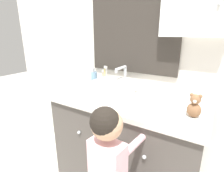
% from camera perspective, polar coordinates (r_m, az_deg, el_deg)
% --- Properties ---
extents(wall_back, '(3.20, 0.18, 2.50)m').
position_cam_1_polar(wall_back, '(1.46, 11.15, 17.08)').
color(wall_back, silver).
rests_on(wall_back, ground_plane).
extents(vanity_counter, '(1.12, 0.53, 0.80)m').
position_cam_1_polar(vanity_counter, '(1.48, 4.30, -18.83)').
color(vanity_counter, '#4C4742').
rests_on(vanity_counter, ground_plane).
extents(sink_basin, '(0.33, 0.38, 0.22)m').
position_cam_1_polar(sink_basin, '(1.31, 0.56, -1.02)').
color(sink_basin, white).
rests_on(sink_basin, vanity_counter).
extents(toothbrush_holder, '(0.08, 0.08, 0.19)m').
position_cam_1_polar(toothbrush_holder, '(1.58, -2.27, 1.57)').
color(toothbrush_holder, silver).
rests_on(toothbrush_holder, vanity_counter).
extents(soap_dispenser, '(0.05, 0.05, 0.17)m').
position_cam_1_polar(soap_dispenser, '(1.60, -5.85, 2.41)').
color(soap_dispenser, '#6B93B2').
rests_on(soap_dispenser, vanity_counter).
extents(teddy_bear, '(0.08, 0.07, 0.14)m').
position_cam_1_polar(teddy_bear, '(1.11, 25.33, -5.97)').
color(teddy_bear, brown).
rests_on(teddy_bear, vanity_counter).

